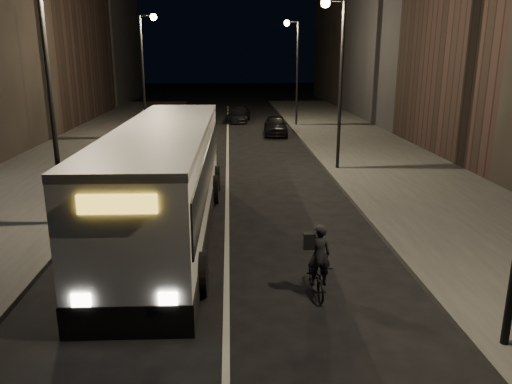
{
  "coord_description": "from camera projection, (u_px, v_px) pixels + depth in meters",
  "views": [
    {
      "loc": [
        0.13,
        -12.57,
        5.79
      ],
      "look_at": [
        0.96,
        2.81,
        1.5
      ],
      "focal_mm": 35.0,
      "sensor_mm": 36.0,
      "label": 1
    }
  ],
  "objects": [
    {
      "name": "ground",
      "position": [
        227.0,
        273.0,
        13.64
      ],
      "size": [
        180.0,
        180.0,
        0.0
      ],
      "primitive_type": "plane",
      "color": "black",
      "rests_on": "ground"
    },
    {
      "name": "sidewalk_left",
      "position": [
        68.0,
        164.0,
        26.65
      ],
      "size": [
        7.0,
        70.0,
        0.16
      ],
      "primitive_type": "cube",
      "color": "#353533",
      "rests_on": "ground"
    },
    {
      "name": "car_near",
      "position": [
        276.0,
        125.0,
        36.46
      ],
      "size": [
        1.89,
        4.22,
        1.41
      ],
      "primitive_type": "imported",
      "rotation": [
        0.0,
        0.0,
        -0.06
      ],
      "color": "black",
      "rests_on": "ground"
    },
    {
      "name": "streetlight_left_far",
      "position": [
        146.0,
        60.0,
        33.09
      ],
      "size": [
        1.2,
        0.44,
        8.12
      ],
      "color": "black",
      "rests_on": "sidewalk_left"
    },
    {
      "name": "streetlight_left_near",
      "position": [
        56.0,
        67.0,
        15.78
      ],
      "size": [
        1.2,
        0.44,
        8.12
      ],
      "color": "black",
      "rests_on": "sidewalk_left"
    },
    {
      "name": "streetlight_right_mid",
      "position": [
        336.0,
        63.0,
        24.02
      ],
      "size": [
        1.2,
        0.44,
        8.12
      ],
      "color": "black",
      "rests_on": "sidewalk_right"
    },
    {
      "name": "cyclist_on_bicycle",
      "position": [
        317.0,
        270.0,
        12.29
      ],
      "size": [
        0.64,
        1.65,
        1.88
      ],
      "rotation": [
        0.0,
        0.0,
        0.04
      ],
      "color": "black",
      "rests_on": "ground"
    },
    {
      "name": "streetlight_right_far",
      "position": [
        294.0,
        59.0,
        39.41
      ],
      "size": [
        1.2,
        0.44,
        8.12
      ],
      "color": "black",
      "rests_on": "sidewalk_right"
    },
    {
      "name": "car_far",
      "position": [
        239.0,
        114.0,
        43.62
      ],
      "size": [
        2.43,
        4.79,
        1.33
      ],
      "primitive_type": "imported",
      "rotation": [
        0.0,
        0.0,
        -0.13
      ],
      "color": "black",
      "rests_on": "ground"
    },
    {
      "name": "city_bus",
      "position": [
        166.0,
        175.0,
        16.3
      ],
      "size": [
        3.29,
        13.32,
        3.57
      ],
      "rotation": [
        0.0,
        0.0,
        -0.01
      ],
      "color": "white",
      "rests_on": "ground"
    },
    {
      "name": "sidewalk_right",
      "position": [
        381.0,
        160.0,
        27.53
      ],
      "size": [
        7.0,
        70.0,
        0.16
      ],
      "primitive_type": "cube",
      "color": "#353533",
      "rests_on": "ground"
    },
    {
      "name": "car_mid",
      "position": [
        195.0,
        118.0,
        39.64
      ],
      "size": [
        1.99,
        4.89,
        1.58
      ],
      "primitive_type": "imported",
      "rotation": [
        0.0,
        0.0,
        3.07
      ],
      "color": "#323134",
      "rests_on": "ground"
    }
  ]
}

